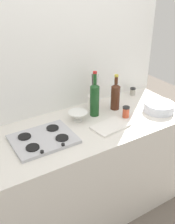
% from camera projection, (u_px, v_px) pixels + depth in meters
% --- Properties ---
extents(ground_plane, '(6.00, 6.00, 0.00)m').
position_uv_depth(ground_plane, '(88.00, 207.00, 2.55)').
color(ground_plane, '#6B6056').
rests_on(ground_plane, ground).
extents(counter_block, '(1.80, 0.70, 0.90)m').
position_uv_depth(counter_block, '(88.00, 170.00, 2.34)').
color(counter_block, silver).
rests_on(counter_block, ground).
extents(backsplash_panel, '(1.90, 0.06, 2.36)m').
position_uv_depth(backsplash_panel, '(64.00, 78.00, 2.28)').
color(backsplash_panel, white).
rests_on(backsplash_panel, ground).
extents(stovetop_hob, '(0.44, 0.35, 0.04)m').
position_uv_depth(stovetop_hob, '(43.00, 139.00, 1.93)').
color(stovetop_hob, '#B2B2B7').
rests_on(stovetop_hob, counter_block).
extents(plate_stack, '(0.26, 0.26, 0.07)m').
position_uv_depth(plate_stack, '(159.00, 107.00, 2.33)').
color(plate_stack, white).
rests_on(plate_stack, counter_block).
extents(wine_bottle_leftmost, '(0.08, 0.08, 0.32)m').
position_uv_depth(wine_bottle_leftmost, '(115.00, 96.00, 2.32)').
color(wine_bottle_leftmost, '#472314').
rests_on(wine_bottle_leftmost, counter_block).
extents(wine_bottle_mid_left, '(0.08, 0.08, 0.39)m').
position_uv_depth(wine_bottle_mid_left, '(95.00, 99.00, 2.21)').
color(wine_bottle_mid_left, '#19471E').
rests_on(wine_bottle_mid_left, counter_block).
extents(mixing_bowl, '(0.16, 0.16, 0.08)m').
position_uv_depth(mixing_bowl, '(78.00, 116.00, 2.17)').
color(mixing_bowl, white).
rests_on(mixing_bowl, counter_block).
extents(utensil_crock, '(0.10, 0.10, 0.33)m').
position_uv_depth(utensil_crock, '(93.00, 101.00, 2.36)').
color(utensil_crock, silver).
rests_on(utensil_crock, counter_block).
extents(condiment_jar_front, '(0.06, 0.06, 0.09)m').
position_uv_depth(condiment_jar_front, '(126.00, 112.00, 2.23)').
color(condiment_jar_front, '#C64C2D').
rests_on(condiment_jar_front, counter_block).
extents(condiment_jar_rear, '(0.05, 0.05, 0.07)m').
position_uv_depth(condiment_jar_rear, '(133.00, 91.00, 2.62)').
color(condiment_jar_rear, '#9E998C').
rests_on(condiment_jar_rear, counter_block).
extents(cutting_board, '(0.30, 0.21, 0.02)m').
position_uv_depth(cutting_board, '(110.00, 126.00, 2.10)').
color(cutting_board, silver).
rests_on(cutting_board, counter_block).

